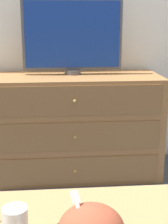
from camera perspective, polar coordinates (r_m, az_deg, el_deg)
name	(u,v)px	position (r m, az deg, el deg)	size (l,w,h in m)	color
ground_plane	(54,158)	(2.84, -5.02, -7.62)	(12.00, 12.00, 0.00)	#474C56
dresser	(73,126)	(2.46, -1.87, -2.27)	(1.22, 0.50, 0.72)	#9E6B3D
tv	(72,35)	(2.42, -1.95, 12.60)	(0.69, 0.12, 0.52)	#515156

